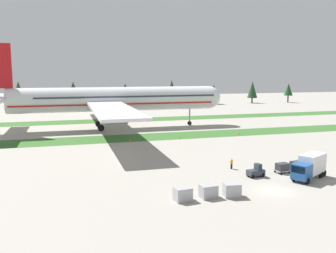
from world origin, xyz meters
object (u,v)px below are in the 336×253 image
object	(u,v)px
uld_container_0	(183,194)
taxiway_marker_0	(130,140)
ground_crew_marshaller	(232,163)
uld_container_2	(232,190)
uld_container_1	(208,191)
taxiway_marker_2	(180,137)
cargo_dolly_second	(297,165)
cargo_dolly_lead	(283,167)
catering_truck	(309,166)
taxiway_marker_1	(239,133)
airliner	(107,99)
baggage_tug	(256,171)

from	to	relation	value
uld_container_0	taxiway_marker_0	xyz separation A→B (m)	(0.84, 40.53, -0.54)
ground_crew_marshaller	uld_container_2	world-z (taller)	ground_crew_marshaller
uld_container_1	taxiway_marker_0	bearing A→B (deg)	93.68
uld_container_0	taxiway_marker_2	world-z (taller)	uld_container_0
uld_container_1	taxiway_marker_2	distance (m)	41.26
cargo_dolly_second	uld_container_2	xyz separation A→B (m)	(-15.24, -8.20, -0.06)
cargo_dolly_lead	catering_truck	xyz separation A→B (m)	(1.89, -3.87, 1.03)
catering_truck	taxiway_marker_1	world-z (taller)	catering_truck
ground_crew_marshaller	taxiway_marker_1	bearing A→B (deg)	35.76
cargo_dolly_lead	uld_container_1	distance (m)	16.97
uld_container_2	ground_crew_marshaller	bearing A→B (deg)	64.34
taxiway_marker_2	ground_crew_marshaller	bearing A→B (deg)	-91.06
airliner	uld_container_0	world-z (taller)	airliner
uld_container_0	taxiway_marker_1	xyz separation A→B (m)	(28.64, 41.48, -0.57)
ground_crew_marshaller	cargo_dolly_lead	bearing A→B (deg)	-59.21
airliner	taxiway_marker_1	world-z (taller)	airliner
cargo_dolly_second	catering_truck	world-z (taller)	catering_truck
taxiway_marker_1	catering_truck	bearing A→B (deg)	-101.91
cargo_dolly_lead	taxiway_marker_1	bearing A→B (deg)	-24.27
uld_container_1	taxiway_marker_2	size ratio (longest dim) A/B	4.34
uld_container_2	taxiway_marker_0	xyz separation A→B (m)	(-5.56, 40.85, -0.57)
cargo_dolly_lead	taxiway_marker_2	world-z (taller)	cargo_dolly_lead
ground_crew_marshaller	taxiway_marker_2	world-z (taller)	ground_crew_marshaller
uld_container_1	taxiway_marker_1	xyz separation A→B (m)	(25.22, 41.28, -0.56)
taxiway_marker_2	baggage_tug	bearing A→B (deg)	-88.26
cargo_dolly_lead	cargo_dolly_second	xyz separation A→B (m)	(2.87, 0.41, 0.00)
cargo_dolly_lead	uld_container_2	xyz separation A→B (m)	(-12.37, -7.79, -0.06)
airliner	ground_crew_marshaller	size ratio (longest dim) A/B	46.78
taxiway_marker_1	ground_crew_marshaller	bearing A→B (deg)	-118.96
uld_container_1	taxiway_marker_0	distance (m)	40.42
airliner	uld_container_2	xyz separation A→B (m)	(8.09, -60.76, -7.25)
catering_truck	ground_crew_marshaller	size ratio (longest dim) A/B	4.15
cargo_dolly_second	uld_container_2	distance (m)	17.31
taxiway_marker_0	taxiway_marker_2	distance (m)	11.94
airliner	catering_truck	bearing A→B (deg)	21.86
airliner	catering_truck	distance (m)	61.39
cargo_dolly_lead	uld_container_0	distance (m)	20.20
uld_container_0	cargo_dolly_second	bearing A→B (deg)	20.00
baggage_tug	taxiway_marker_0	world-z (taller)	baggage_tug
airliner	baggage_tug	size ratio (longest dim) A/B	29.53
taxiway_marker_0	uld_container_0	bearing A→B (deg)	-91.18
airliner	ground_crew_marshaller	world-z (taller)	airliner
airliner	catering_truck	xyz separation A→B (m)	(22.35, -56.84, -6.16)
catering_truck	uld_container_0	distance (m)	21.00
cargo_dolly_second	uld_container_0	world-z (taller)	uld_container_0
catering_truck	taxiway_marker_0	distance (m)	41.94
ground_crew_marshaller	uld_container_2	size ratio (longest dim) A/B	0.87
taxiway_marker_2	airliner	bearing A→B (deg)	125.80
cargo_dolly_lead	taxiway_marker_1	world-z (taller)	cargo_dolly_lead
cargo_dolly_second	uld_container_1	world-z (taller)	uld_container_1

